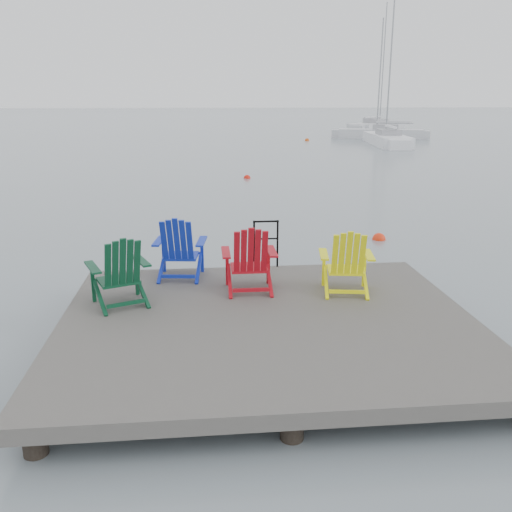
{
  "coord_description": "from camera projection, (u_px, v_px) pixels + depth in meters",
  "views": [
    {
      "loc": [
        -0.89,
        -7.25,
        3.58
      ],
      "look_at": [
        0.02,
        2.01,
        0.85
      ],
      "focal_mm": 38.0,
      "sensor_mm": 36.0,
      "label": 1
    }
  ],
  "objects": [
    {
      "name": "buoy_d",
      "position": [
        307.0,
        141.0,
        46.99
      ],
      "size": [
        0.39,
        0.39,
        0.39
      ],
      "primitive_type": "sphere",
      "color": "#DB4D0C",
      "rests_on": "ground"
    },
    {
      "name": "sailboat_mid",
      "position": [
        377.0,
        126.0,
        63.1
      ],
      "size": [
        8.96,
        9.46,
        14.04
      ],
      "rotation": [
        0.0,
        0.0,
        -0.74
      ],
      "color": "silver",
      "rests_on": "ground"
    },
    {
      "name": "chair_yellow",
      "position": [
        347.0,
        261.0,
        8.72
      ],
      "size": [
        0.95,
        0.89,
        1.08
      ],
      "rotation": [
        0.0,
        0.0,
        -0.15
      ],
      "color": "#FFFD0E",
      "rests_on": "dock"
    },
    {
      "name": "buoy_c",
      "position": [
        372.0,
        142.0,
        45.27
      ],
      "size": [
        0.41,
        0.41,
        0.41
      ],
      "primitive_type": "sphere",
      "color": "red",
      "rests_on": "ground"
    },
    {
      "name": "ground",
      "position": [
        268.0,
        349.0,
        8.01
      ],
      "size": [
        400.0,
        400.0,
        0.0
      ],
      "primitive_type": "plane",
      "color": "gray",
      "rests_on": "ground"
    },
    {
      "name": "dock",
      "position": [
        268.0,
        327.0,
        7.92
      ],
      "size": [
        6.0,
        5.0,
        1.4
      ],
      "color": "#2A2725",
      "rests_on": "ground"
    },
    {
      "name": "buoy_b",
      "position": [
        247.0,
        178.0,
        24.97
      ],
      "size": [
        0.32,
        0.32,
        0.32
      ],
      "primitive_type": "sphere",
      "color": "red",
      "rests_on": "ground"
    },
    {
      "name": "handrail",
      "position": [
        266.0,
        239.0,
        10.08
      ],
      "size": [
        0.48,
        0.04,
        0.9
      ],
      "color": "black",
      "rests_on": "dock"
    },
    {
      "name": "chair_blue",
      "position": [
        179.0,
        247.0,
        9.45
      ],
      "size": [
        0.96,
        0.9,
        1.12
      ],
      "rotation": [
        0.0,
        0.0,
        -0.12
      ],
      "color": "#1129B4",
      "rests_on": "dock"
    },
    {
      "name": "chair_green",
      "position": [
        120.0,
        271.0,
        8.2
      ],
      "size": [
        1.06,
        1.02,
        1.1
      ],
      "rotation": [
        0.0,
        0.0,
        0.39
      ],
      "color": "#0B3C23",
      "rests_on": "dock"
    },
    {
      "name": "buoy_a",
      "position": [
        379.0,
        240.0,
        14.2
      ],
      "size": [
        0.35,
        0.35,
        0.35
      ],
      "primitive_type": "sphere",
      "color": "#F82E0E",
      "rests_on": "ground"
    },
    {
      "name": "sailboat_far",
      "position": [
        381.0,
        134.0,
        49.78
      ],
      "size": [
        7.81,
        4.19,
        10.57
      ],
      "rotation": [
        0.0,
        0.0,
        1.26
      ],
      "color": "silver",
      "rests_on": "ground"
    },
    {
      "name": "sailboat_near",
      "position": [
        387.0,
        140.0,
        42.72
      ],
      "size": [
        3.23,
        8.79,
        11.83
      ],
      "rotation": [
        0.0,
        0.0,
        -0.12
      ],
      "color": "white",
      "rests_on": "ground"
    },
    {
      "name": "chair_red",
      "position": [
        250.0,
        259.0,
        8.79
      ],
      "size": [
        0.89,
        0.83,
        1.12
      ],
      "rotation": [
        0.0,
        0.0,
        -0.0
      ],
      "color": "#AC0C17",
      "rests_on": "dock"
    }
  ]
}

